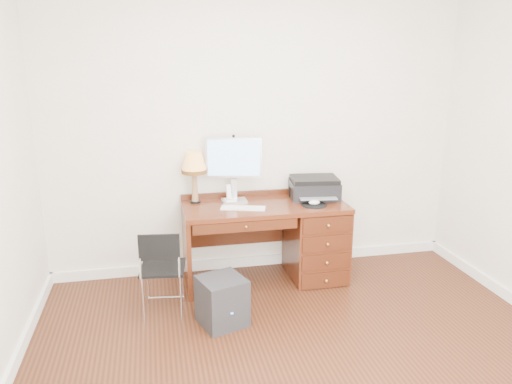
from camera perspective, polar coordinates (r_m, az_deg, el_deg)
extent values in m
plane|color=#33170B|center=(3.69, 6.12, -19.02)|extent=(4.00, 4.00, 0.00)
plane|color=white|center=(4.79, 0.12, 6.67)|extent=(4.00, 0.00, 4.00)
cube|color=white|center=(5.14, 0.15, -7.84)|extent=(4.00, 0.03, 0.10)
cube|color=#582412|center=(4.59, 1.04, -1.67)|extent=(1.50, 0.65, 0.04)
cube|color=#582412|center=(4.84, 6.82, -5.54)|extent=(0.50, 0.61, 0.71)
cube|color=#582412|center=(4.62, -7.91, -6.66)|extent=(0.04, 0.61, 0.71)
cube|color=#451C0D|center=(4.91, -2.49, -3.85)|extent=(0.96, 0.03, 0.39)
cube|color=#451C0D|center=(4.28, -1.19, -3.94)|extent=(0.91, 0.03, 0.09)
sphere|color=#BF8C3F|center=(4.55, 8.16, -7.00)|extent=(0.03, 0.03, 0.03)
cube|color=silver|center=(4.69, -2.51, -0.96)|extent=(0.26, 0.21, 0.02)
cube|color=silver|center=(4.71, -2.63, 0.40)|extent=(0.06, 0.04, 0.19)
cube|color=silver|center=(4.62, -2.64, 3.96)|extent=(0.52, 0.15, 0.38)
cube|color=#4C8CF2|center=(4.60, -2.59, 3.91)|extent=(0.47, 0.10, 0.33)
cube|color=white|center=(4.46, -1.48, -1.84)|extent=(0.41, 0.22, 0.02)
cylinder|color=black|center=(4.59, 6.66, -1.48)|extent=(0.23, 0.23, 0.01)
ellipsoid|color=white|center=(4.58, 6.67, -1.20)|extent=(0.10, 0.07, 0.04)
cube|color=black|center=(4.82, 6.67, 0.29)|extent=(0.50, 0.41, 0.16)
cube|color=black|center=(4.79, 6.71, 1.45)|extent=(0.47, 0.39, 0.04)
cylinder|color=black|center=(4.67, -6.96, -1.11)|extent=(0.10, 0.10, 0.02)
cone|color=#9A7348|center=(4.63, -7.02, 0.68)|extent=(0.06, 0.06, 0.28)
cone|color=gold|center=(4.58, -7.11, 3.47)|extent=(0.23, 0.23, 0.18)
cylinder|color=#593814|center=(4.60, -7.07, 2.39)|extent=(0.23, 0.23, 0.04)
cube|color=white|center=(4.64, -3.14, -1.00)|extent=(0.10, 0.10, 0.04)
cube|color=white|center=(4.62, -3.15, 0.01)|extent=(0.05, 0.06, 0.14)
cylinder|color=black|center=(4.84, 4.21, -0.01)|extent=(0.07, 0.07, 0.09)
cube|color=black|center=(4.19, -10.62, -8.53)|extent=(0.39, 0.39, 0.02)
cube|color=black|center=(3.95, -10.73, -6.23)|extent=(0.32, 0.06, 0.21)
cylinder|color=silver|center=(4.41, -12.52, -10.20)|extent=(0.02, 0.02, 0.40)
cylinder|color=silver|center=(4.42, -8.58, -9.98)|extent=(0.02, 0.02, 0.40)
cylinder|color=silver|center=(4.15, -12.53, -11.98)|extent=(0.02, 0.02, 0.40)
cylinder|color=silver|center=(4.15, -8.31, -11.74)|extent=(0.02, 0.02, 0.40)
cylinder|color=silver|center=(3.97, -12.85, -7.29)|extent=(0.02, 0.02, 0.35)
cylinder|color=silver|center=(3.98, -8.50, -7.05)|extent=(0.02, 0.02, 0.35)
cube|color=black|center=(4.05, -3.90, -12.32)|extent=(0.42, 0.42, 0.39)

